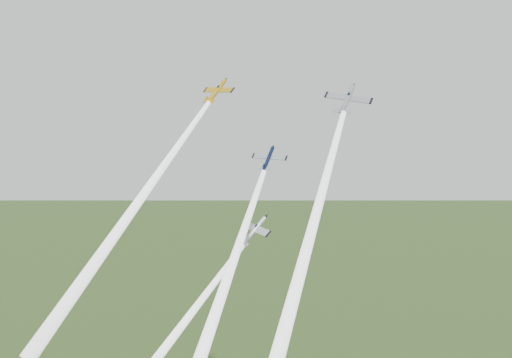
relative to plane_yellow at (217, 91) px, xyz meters
name	(u,v)px	position (x,y,z in m)	size (l,w,h in m)	color
plane_yellow	(217,91)	(0.00, 0.00, 0.00)	(8.40, 8.34, 1.32)	gold
smoke_trail_yellow	(128,216)	(-1.73, -22.37, -23.82)	(2.70, 2.70, 59.04)	white
plane_navy	(269,158)	(17.61, -5.51, -13.25)	(6.81, 6.76, 1.07)	#0C1838
smoke_trail_navy	(214,317)	(23.52, -27.06, -36.98)	(2.70, 2.70, 58.79)	white
plane_silver_right	(347,99)	(32.63, -3.12, -2.96)	(8.37, 8.31, 1.31)	#A4AAB1
smoke_trail_silver_right	(295,293)	(39.35, -28.20, -30.53)	(2.70, 2.70, 69.33)	white
plane_silver_low	(254,231)	(16.31, -8.16, -26.49)	(8.37, 8.30, 1.31)	silver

